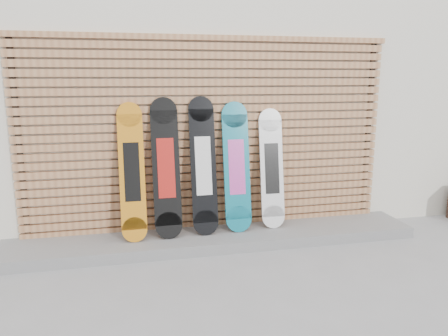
{
  "coord_description": "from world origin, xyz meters",
  "views": [
    {
      "loc": [
        -1.08,
        -3.89,
        1.85
      ],
      "look_at": [
        -0.03,
        0.75,
        0.85
      ],
      "focal_mm": 35.0,
      "sensor_mm": 36.0,
      "label": 1
    }
  ],
  "objects_px": {
    "snowboard_1": "(166,168)",
    "snowboard_4": "(272,168)",
    "snowboard_2": "(203,166)",
    "snowboard_3": "(237,167)",
    "snowboard_0": "(132,172)"
  },
  "relations": [
    {
      "from": "snowboard_1",
      "to": "snowboard_4",
      "type": "height_order",
      "value": "snowboard_1"
    },
    {
      "from": "snowboard_1",
      "to": "snowboard_2",
      "type": "bearing_deg",
      "value": 1.64
    },
    {
      "from": "snowboard_2",
      "to": "snowboard_3",
      "type": "xyz_separation_m",
      "value": [
        0.38,
        0.01,
        -0.03
      ]
    },
    {
      "from": "snowboard_0",
      "to": "snowboard_3",
      "type": "relative_size",
      "value": 1.01
    },
    {
      "from": "snowboard_3",
      "to": "snowboard_4",
      "type": "distance_m",
      "value": 0.43
    },
    {
      "from": "snowboard_0",
      "to": "snowboard_1",
      "type": "distance_m",
      "value": 0.37
    },
    {
      "from": "snowboard_1",
      "to": "snowboard_4",
      "type": "relative_size",
      "value": 1.1
    },
    {
      "from": "snowboard_0",
      "to": "snowboard_4",
      "type": "height_order",
      "value": "snowboard_0"
    },
    {
      "from": "snowboard_3",
      "to": "snowboard_4",
      "type": "height_order",
      "value": "snowboard_3"
    },
    {
      "from": "snowboard_0",
      "to": "snowboard_1",
      "type": "relative_size",
      "value": 0.97
    },
    {
      "from": "snowboard_1",
      "to": "snowboard_2",
      "type": "relative_size",
      "value": 1.0
    },
    {
      "from": "snowboard_1",
      "to": "snowboard_0",
      "type": "bearing_deg",
      "value": -179.13
    },
    {
      "from": "snowboard_0",
      "to": "snowboard_3",
      "type": "distance_m",
      "value": 1.16
    },
    {
      "from": "snowboard_3",
      "to": "snowboard_1",
      "type": "bearing_deg",
      "value": -178.57
    },
    {
      "from": "snowboard_3",
      "to": "snowboard_4",
      "type": "relative_size",
      "value": 1.06
    }
  ]
}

